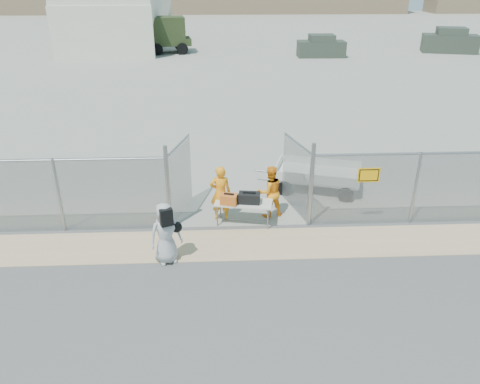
{
  "coord_description": "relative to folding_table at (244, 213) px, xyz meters",
  "views": [
    {
      "loc": [
        -0.56,
        -9.82,
        6.69
      ],
      "look_at": [
        0.0,
        2.0,
        1.1
      ],
      "focal_mm": 35.0,
      "sensor_mm": 36.0,
      "label": 1
    }
  ],
  "objects": [
    {
      "name": "orange_bag",
      "position": [
        -0.42,
        -0.1,
        0.49
      ],
      "size": [
        0.53,
        0.43,
        0.29
      ],
      "primitive_type": "cube",
      "rotation": [
        0.0,
        0.0,
        -0.28
      ],
      "color": "orange",
      "rests_on": "folding_table"
    },
    {
      "name": "dirt_strip",
      "position": [
        -0.11,
        -1.18,
        -0.34
      ],
      "size": [
        44.0,
        1.6,
        0.01
      ],
      "primitive_type": "cube",
      "color": "tan",
      "rests_on": "ground"
    },
    {
      "name": "parked_vehicle_near",
      "position": [
        8.24,
        29.13,
        0.56
      ],
      "size": [
        4.03,
        1.89,
        1.81
      ],
      "primitive_type": null,
      "rotation": [
        0.0,
        0.0,
        -0.02
      ],
      "color": "#343E33",
      "rests_on": "ground"
    },
    {
      "name": "visitor",
      "position": [
        -2.04,
        -1.89,
        0.47
      ],
      "size": [
        0.93,
        0.78,
        1.63
      ],
      "primitive_type": "imported",
      "rotation": [
        0.0,
        0.0,
        0.39
      ],
      "color": "#A7A7A7",
      "rests_on": "ground"
    },
    {
      "name": "military_truck",
      "position": [
        -6.31,
        31.79,
        1.2
      ],
      "size": [
        6.79,
        3.37,
        3.1
      ],
      "primitive_type": null,
      "rotation": [
        0.0,
        0.0,
        0.15
      ],
      "color": "#29361A",
      "rests_on": "ground"
    },
    {
      "name": "black_duffel",
      "position": [
        0.16,
        -0.04,
        0.49
      ],
      "size": [
        0.65,
        0.44,
        0.29
      ],
      "primitive_type": "cube",
      "rotation": [
        0.0,
        0.0,
        -0.15
      ],
      "color": "black",
      "rests_on": "folding_table"
    },
    {
      "name": "folding_table",
      "position": [
        0.0,
        0.0,
        0.0
      ],
      "size": [
        1.73,
        0.97,
        0.7
      ],
      "primitive_type": null,
      "rotation": [
        0.0,
        0.0,
        -0.18
      ],
      "color": "silver",
      "rests_on": "ground"
    },
    {
      "name": "quonset_hangar",
      "position": [
        -10.11,
        37.82,
        3.65
      ],
      "size": [
        9.0,
        18.0,
        8.0
      ],
      "primitive_type": null,
      "color": "beige",
      "rests_on": "ground"
    },
    {
      "name": "utility_trailer",
      "position": [
        2.62,
        2.3,
        0.09
      ],
      "size": [
        4.0,
        2.85,
        0.88
      ],
      "primitive_type": null,
      "rotation": [
        0.0,
        0.0,
        -0.3
      ],
      "color": "silver",
      "rests_on": "ground"
    },
    {
      "name": "parked_vehicle_mid",
      "position": [
        20.35,
        31.0,
        0.72
      ],
      "size": [
        5.1,
        3.3,
        2.13
      ],
      "primitive_type": null,
      "rotation": [
        0.0,
        0.0,
        -0.27
      ],
      "color": "#343E33",
      "rests_on": "ground"
    },
    {
      "name": "ground",
      "position": [
        -0.11,
        -2.18,
        -0.35
      ],
      "size": [
        160.0,
        160.0,
        0.0
      ],
      "primitive_type": "plane",
      "color": "#464646"
    },
    {
      "name": "security_worker_left",
      "position": [
        -0.66,
        0.3,
        0.5
      ],
      "size": [
        0.63,
        0.43,
        1.69
      ],
      "primitive_type": "imported",
      "rotation": [
        0.0,
        0.0,
        3.11
      ],
      "color": "orange",
      "rests_on": "ground"
    },
    {
      "name": "security_worker_right",
      "position": [
        0.8,
        0.44,
        0.45
      ],
      "size": [
        0.92,
        0.8,
        1.6
      ],
      "primitive_type": "imported",
      "rotation": [
        0.0,
        0.0,
        3.43
      ],
      "color": "orange",
      "rests_on": "ground"
    },
    {
      "name": "chain_link_fence",
      "position": [
        -0.11,
        -0.18,
        0.75
      ],
      "size": [
        40.0,
        0.2,
        2.2
      ],
      "primitive_type": null,
      "color": "gray",
      "rests_on": "ground"
    },
    {
      "name": "tarmac_inside",
      "position": [
        -0.11,
        39.82,
        -0.34
      ],
      "size": [
        160.0,
        80.0,
        0.01
      ],
      "primitive_type": "cube",
      "color": "gray",
      "rests_on": "ground"
    }
  ]
}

